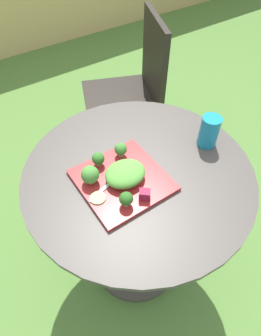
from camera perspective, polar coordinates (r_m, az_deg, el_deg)
ground_plane at (r=1.61m, az=1.01°, el=-17.71°), size 12.00×12.00×0.00m
patio_table at (r=1.23m, az=1.28°, el=-9.57°), size 0.80×0.80×0.73m
patio_chair at (r=1.79m, az=0.89°, el=16.45°), size 0.58×0.58×0.90m
salad_plate at (r=0.95m, az=-1.64°, el=-2.45°), size 0.28×0.28×0.01m
drinking_glass at (r=1.08m, az=15.31°, el=6.77°), size 0.07×0.07×0.12m
fork at (r=0.93m, az=-4.15°, el=-3.11°), size 0.15×0.06×0.00m
lettuce_mound at (r=0.93m, az=-1.05°, el=-1.13°), size 0.14×0.12×0.05m
broccoli_floret_0 at (r=0.99m, az=-1.97°, el=3.77°), size 0.04×0.04×0.05m
broccoli_floret_1 at (r=0.97m, az=-6.45°, el=1.85°), size 0.04×0.04×0.05m
broccoli_floret_2 at (r=0.92m, az=-8.06°, el=-1.35°), size 0.06×0.06×0.07m
broccoli_floret_3 at (r=0.86m, az=-0.88°, el=-6.17°), size 0.04×0.04×0.05m
cucumber_slice_0 at (r=0.90m, az=-6.51°, el=-5.94°), size 0.05×0.05×0.01m
beet_chunk_0 at (r=0.89m, az=2.83°, el=-5.32°), size 0.04×0.04×0.03m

